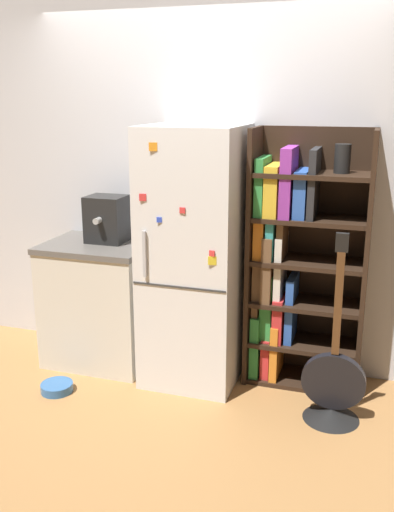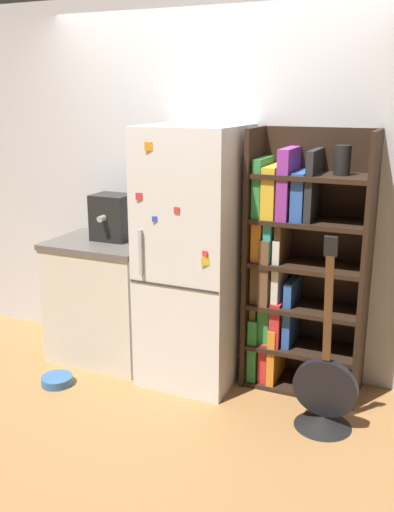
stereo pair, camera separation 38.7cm
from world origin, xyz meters
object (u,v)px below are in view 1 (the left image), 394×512
at_px(guitar, 332,394).
at_px(bookshelf, 293,262).
at_px(espresso_machine, 107,219).
at_px(pet_bowl, 57,387).
at_px(refrigerator, 195,257).

bearing_deg(guitar, bookshelf, 126.13).
distance_m(bookshelf, espresso_machine, 1.35).
relative_size(bookshelf, pet_bowl, 7.98).
bearing_deg(refrigerator, espresso_machine, 172.88).
xyz_separation_m(refrigerator, pet_bowl, (-0.81, -0.52, -0.84)).
bearing_deg(bookshelf, guitar, -53.87).
height_order(bookshelf, espresso_machine, bookshelf).
distance_m(bookshelf, pet_bowl, 1.80).
xyz_separation_m(espresso_machine, guitar, (1.68, -0.39, -0.90)).
distance_m(refrigerator, guitar, 1.25).
relative_size(espresso_machine, pet_bowl, 1.53).
bearing_deg(pet_bowl, refrigerator, 32.88).
bearing_deg(refrigerator, guitar, -17.13).
bearing_deg(espresso_machine, bookshelf, 3.42).
distance_m(guitar, pet_bowl, 1.81).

